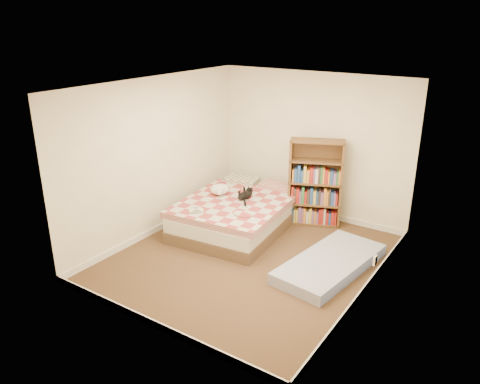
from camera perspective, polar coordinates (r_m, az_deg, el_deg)
The scene contains 6 objects.
room at distance 6.47m, azimuth 1.14°, elevation 1.36°, with size 3.51×4.01×2.51m.
bed at distance 7.81m, azimuth -0.12°, elevation -2.51°, with size 1.76×2.31×0.58m.
bookshelf at distance 7.97m, azimuth 9.16°, elevation -0.12°, with size 0.99×0.62×1.47m.
floor_mattress at distance 6.75m, azimuth 10.95°, elevation -8.57°, with size 0.81×1.81×0.16m, color #6775AC.
black_cat at distance 7.69m, azimuth 0.76°, elevation -0.31°, with size 0.25×0.62×0.14m.
white_dog at distance 7.86m, azimuth -2.47°, elevation 0.30°, with size 0.36×0.39×0.16m.
Camera 1 is at (3.28, -5.15, 3.34)m, focal length 35.00 mm.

